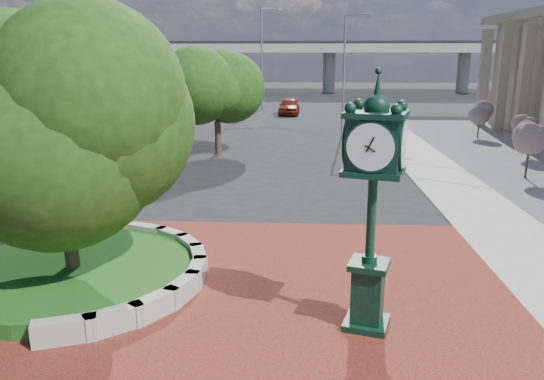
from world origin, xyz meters
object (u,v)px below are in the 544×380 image
(parked_car, at_px, (289,106))
(street_lamp_far, at_px, (264,51))
(street_lamp_near, at_px, (347,66))
(post_clock, at_px, (373,195))

(parked_car, relative_size, street_lamp_far, 0.46)
(parked_car, distance_m, street_lamp_near, 14.89)
(parked_car, relative_size, street_lamp_near, 0.57)
(post_clock, relative_size, parked_car, 1.13)
(parked_car, bearing_deg, street_lamp_far, 121.08)
(street_lamp_near, xyz_separation_m, street_lamp_far, (-7.06, 18.78, 1.16))
(post_clock, xyz_separation_m, street_lamp_far, (-5.34, 46.37, 3.09))
(post_clock, bearing_deg, parked_car, 93.54)
(street_lamp_near, relative_size, street_lamp_far, 0.81)
(parked_car, bearing_deg, street_lamp_near, -70.23)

